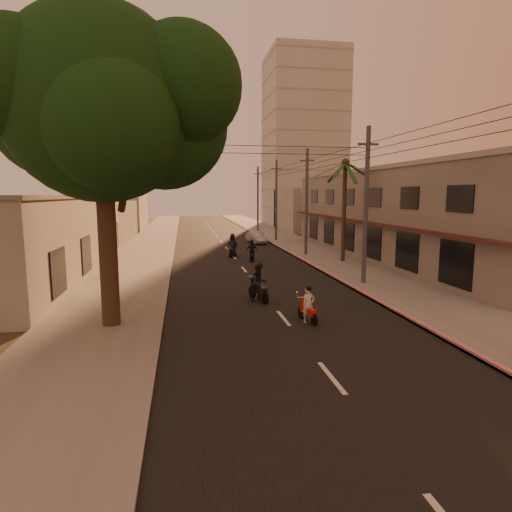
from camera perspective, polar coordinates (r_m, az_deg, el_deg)
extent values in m
plane|color=#383023|center=(16.52, 5.30, -10.26)|extent=(160.00, 160.00, 0.00)
cube|color=black|center=(35.75, -2.95, -0.17)|extent=(10.00, 140.00, 0.02)
cube|color=slate|center=(37.35, 8.55, 0.19)|extent=(5.00, 140.00, 0.12)
cube|color=slate|center=(35.67, -15.01, -0.38)|extent=(5.00, 140.00, 0.12)
cube|color=red|center=(31.91, 7.24, -1.08)|extent=(0.20, 60.00, 0.20)
cube|color=gray|center=(37.78, 19.07, 5.17)|extent=(8.00, 34.00, 7.00)
cube|color=#9F9890|center=(37.79, 19.34, 10.70)|extent=(8.20, 34.20, 0.30)
cube|color=#451B1B|center=(35.94, 12.99, 4.64)|extent=(0.80, 34.00, 0.12)
cube|color=#9F9890|center=(30.89, -28.32, 2.18)|extent=(8.00, 24.00, 5.00)
cube|color=gray|center=(30.77, -28.65, 7.00)|extent=(8.20, 24.20, 0.20)
cube|color=#B7B5B2|center=(74.43, 6.32, 14.97)|extent=(12.00, 12.00, 28.00)
cylinder|color=black|center=(17.51, -19.11, 0.46)|extent=(0.70, 0.70, 6.00)
cylinder|color=black|center=(17.67, -16.76, 10.39)|extent=(1.22, 2.17, 3.04)
cylinder|color=black|center=(17.21, -21.79, 10.89)|extent=(1.31, 1.49, 2.73)
sphere|color=black|center=(17.68, -19.99, 18.42)|extent=(7.20, 7.20, 7.20)
sphere|color=black|center=(18.35, -12.26, 16.74)|extent=(5.20, 5.20, 5.20)
sphere|color=black|center=(18.77, -25.14, 16.59)|extent=(4.80, 4.80, 4.80)
sphere|color=black|center=(15.68, -18.78, 16.50)|extent=(4.60, 4.60, 4.60)
sphere|color=black|center=(17.09, -9.75, 21.55)|extent=(4.40, 4.40, 4.40)
sphere|color=black|center=(17.20, -29.22, 19.89)|extent=(4.00, 4.00, 4.00)
sphere|color=black|center=(20.08, -15.27, 20.53)|extent=(4.40, 4.40, 4.40)
cylinder|color=black|center=(33.42, 11.65, 5.62)|extent=(0.32, 0.32, 7.60)
sphere|color=black|center=(33.47, 11.84, 12.13)|extent=(0.60, 0.60, 0.60)
cylinder|color=#38383A|center=(25.32, 14.44, 6.33)|extent=(0.26, 0.26, 9.00)
cube|color=#38383A|center=(25.46, 14.73, 14.22)|extent=(1.20, 0.12, 0.12)
cylinder|color=#38383A|center=(36.61, 6.75, 7.04)|extent=(0.26, 0.26, 9.00)
cube|color=#38383A|center=(36.71, 6.85, 12.51)|extent=(1.20, 0.12, 0.12)
cylinder|color=#38383A|center=(48.24, 2.71, 7.37)|extent=(0.26, 0.26, 9.00)
cube|color=#38383A|center=(48.32, 2.74, 11.52)|extent=(1.20, 0.12, 0.12)
cylinder|color=#38383A|center=(60.02, 0.25, 7.55)|extent=(0.26, 0.26, 9.00)
cube|color=#38383A|center=(60.08, 0.25, 10.89)|extent=(1.20, 0.12, 0.12)
cube|color=#9F9890|center=(62.83, 7.15, 6.15)|extent=(8.00, 14.00, 6.00)
cube|color=#9F9890|center=(50.21, -21.05, 4.24)|extent=(8.00, 14.00, 4.40)
cube|color=#9F9890|center=(67.88, -18.14, 6.38)|extent=(8.00, 14.00, 7.00)
cylinder|color=black|center=(18.40, 6.05, -7.52)|extent=(0.19, 0.51, 0.50)
cylinder|color=black|center=(17.47, 7.75, -8.41)|extent=(0.19, 0.51, 0.50)
cube|color=#AD200D|center=(17.81, 6.99, -7.27)|extent=(0.45, 1.01, 0.27)
cube|color=#AD200D|center=(18.15, 6.32, -6.52)|extent=(0.28, 0.14, 0.53)
cylinder|color=silver|center=(18.17, 6.18, -5.50)|extent=(0.49, 0.14, 0.04)
imported|color=beige|center=(17.74, 7.00, -6.47)|extent=(0.69, 0.58, 1.49)
sphere|color=black|center=(17.58, 7.04, -4.27)|extent=(0.27, 0.27, 0.27)
sphere|color=silver|center=(17.99, 5.52, -4.90)|extent=(0.11, 0.11, 0.11)
sphere|color=silver|center=(18.22, 6.91, -4.75)|extent=(0.11, 0.11, 0.11)
cylinder|color=black|center=(21.76, -0.51, -4.84)|extent=(0.29, 0.62, 0.61)
cylinder|color=black|center=(20.57, 1.20, -5.61)|extent=(0.29, 0.62, 0.61)
cube|color=black|center=(21.02, 0.42, -4.48)|extent=(0.65, 1.24, 0.33)
cube|color=black|center=(21.46, -0.25, -3.76)|extent=(0.35, 0.20, 0.66)
cylinder|color=silver|center=(21.50, -0.41, -2.69)|extent=(0.59, 0.22, 0.04)
imported|color=black|center=(20.95, 0.42, -3.63)|extent=(1.29, 1.21, 1.84)
sphere|color=black|center=(20.79, 0.43, -1.28)|extent=(0.33, 0.33, 0.33)
cylinder|color=black|center=(34.26, -0.44, -0.08)|extent=(0.24, 0.55, 0.55)
cylinder|color=black|center=(33.06, -0.66, -0.38)|extent=(0.24, 0.55, 0.55)
cube|color=black|center=(33.55, -0.56, 0.20)|extent=(0.55, 1.11, 0.29)
cube|color=black|center=(34.01, -0.47, 0.56)|extent=(0.31, 0.17, 0.58)
cylinder|color=silver|center=(34.08, -0.45, 1.15)|extent=(0.53, 0.18, 0.04)
imported|color=black|center=(33.51, -0.56, 0.68)|extent=(1.16, 0.89, 1.64)
sphere|color=black|center=(33.42, -0.56, 1.99)|extent=(0.29, 0.29, 0.29)
cylinder|color=black|center=(36.79, -2.88, 0.55)|extent=(0.31, 0.62, 0.62)
cylinder|color=black|center=(35.45, -3.36, 0.25)|extent=(0.31, 0.62, 0.62)
cube|color=black|center=(36.00, -3.15, 0.86)|extent=(0.69, 1.26, 0.33)
cube|color=black|center=(36.52, -2.96, 1.23)|extent=(0.35, 0.21, 0.67)
cylinder|color=silver|center=(36.60, -2.92, 1.86)|extent=(0.59, 0.24, 0.04)
imported|color=black|center=(35.96, -3.15, 1.37)|extent=(1.28, 1.15, 1.87)
sphere|color=black|center=(35.86, -3.16, 2.77)|extent=(0.33, 0.33, 0.33)
imported|color=#95999D|center=(45.71, 0.05, 2.46)|extent=(2.45, 4.18, 1.25)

